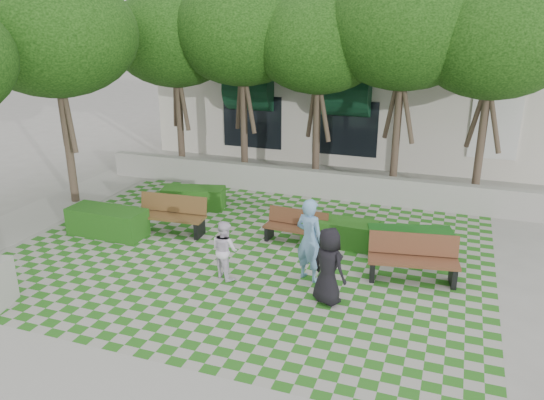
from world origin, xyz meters
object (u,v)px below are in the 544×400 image
at_px(bench_west, 171,215).
at_px(person_white, 225,250).
at_px(bench_east, 413,259).
at_px(hedge_midleft, 194,198).
at_px(person_blue, 310,240).
at_px(hedge_east, 410,244).
at_px(person_dark, 329,266).
at_px(hedge_west, 107,222).
at_px(bench_mid, 296,228).
at_px(hedge_midright, 340,232).

bearing_deg(bench_west, person_white, -41.22).
relative_size(bench_east, person_white, 1.51).
distance_m(hedge_midleft, person_blue, 5.95).
distance_m(hedge_east, person_blue, 2.97).
bearing_deg(person_dark, hedge_west, 17.28).
relative_size(hedge_midleft, person_dark, 1.14).
xyz_separation_m(hedge_east, person_blue, (-2.08, -2.04, 0.63)).
height_order(bench_mid, person_white, person_white).
bearing_deg(person_dark, person_white, 23.17).
xyz_separation_m(bench_east, bench_mid, (-3.19, 1.16, -0.09)).
distance_m(bench_mid, hedge_west, 5.28).
xyz_separation_m(person_blue, person_white, (-1.88, -0.56, -0.29)).
bearing_deg(hedge_midleft, person_blue, -35.65).
height_order(bench_mid, person_blue, person_blue).
relative_size(hedge_west, person_dark, 1.30).
height_order(bench_east, hedge_midright, bench_east).
relative_size(hedge_east, hedge_midright, 1.05).
bearing_deg(bench_mid, person_white, -107.39).
height_order(hedge_west, person_dark, person_dark).
height_order(bench_west, person_dark, person_dark).
xyz_separation_m(hedge_midleft, hedge_west, (-1.24, -2.78, 0.05)).
height_order(bench_west, person_blue, person_blue).
xyz_separation_m(bench_mid, hedge_west, (-5.12, -1.27, -0.04)).
distance_m(bench_west, hedge_midright, 4.75).
relative_size(hedge_midright, person_white, 1.41).
distance_m(bench_west, hedge_midleft, 2.07).
xyz_separation_m(hedge_east, hedge_midleft, (-6.89, 1.41, -0.02)).
bearing_deg(bench_mid, hedge_midleft, 162.19).
bearing_deg(hedge_east, hedge_midleft, 168.39).
xyz_separation_m(hedge_midleft, person_dark, (5.47, -4.33, 0.51)).
xyz_separation_m(bench_east, hedge_midright, (-2.04, 1.42, -0.17)).
distance_m(bench_west, person_dark, 5.62).
distance_m(bench_east, bench_west, 6.75).
relative_size(hedge_east, hedge_midleft, 1.07).
xyz_separation_m(bench_west, hedge_midleft, (-0.35, 2.03, -0.17)).
relative_size(bench_west, person_dark, 1.21).
bearing_deg(bench_mid, bench_east, -16.46).
xyz_separation_m(hedge_midright, person_dark, (0.44, -3.07, 0.50)).
bearing_deg(hedge_west, hedge_midleft, 65.98).
relative_size(bench_mid, bench_west, 0.84).
relative_size(hedge_midright, hedge_midleft, 1.02).
distance_m(bench_east, hedge_midright, 2.49).
height_order(hedge_east, person_white, person_white).
bearing_deg(person_white, bench_east, -133.12).
height_order(hedge_east, hedge_midleft, hedge_east).
relative_size(bench_west, hedge_midright, 1.04).
distance_m(bench_west, person_blue, 4.70).
xyz_separation_m(bench_east, hedge_west, (-8.31, -0.12, -0.13)).
relative_size(bench_east, hedge_west, 0.96).
relative_size(bench_west, hedge_west, 0.93).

